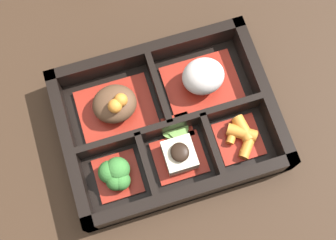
% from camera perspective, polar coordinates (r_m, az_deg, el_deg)
% --- Properties ---
extents(ground_plane, '(3.00, 3.00, 0.00)m').
position_cam_1_polar(ground_plane, '(0.60, 0.00, -0.71)').
color(ground_plane, '#382619').
extents(bento_base, '(0.26, 0.20, 0.01)m').
position_cam_1_polar(bento_base, '(0.60, 0.00, -0.57)').
color(bento_base, black).
rests_on(bento_base, ground_plane).
extents(bento_rim, '(0.26, 0.20, 0.04)m').
position_cam_1_polar(bento_rim, '(0.58, 0.08, -0.34)').
color(bento_rim, black).
rests_on(bento_rim, ground_plane).
extents(bowl_stew, '(0.10, 0.07, 0.05)m').
position_cam_1_polar(bowl_stew, '(0.59, -6.46, 1.81)').
color(bowl_stew, maroon).
rests_on(bowl_stew, bento_base).
extents(bowl_rice, '(0.10, 0.07, 0.05)m').
position_cam_1_polar(bowl_rice, '(0.59, 4.27, 5.11)').
color(bowl_rice, maroon).
rests_on(bowl_rice, bento_base).
extents(bowl_greens, '(0.05, 0.06, 0.04)m').
position_cam_1_polar(bowl_greens, '(0.57, -6.42, -6.63)').
color(bowl_greens, maroon).
rests_on(bowl_greens, bento_base).
extents(bowl_tofu, '(0.06, 0.06, 0.04)m').
position_cam_1_polar(bowl_tofu, '(0.57, 1.35, -4.38)').
color(bowl_tofu, maroon).
rests_on(bowl_tofu, bento_base).
extents(bowl_carrots, '(0.06, 0.06, 0.02)m').
position_cam_1_polar(bowl_carrots, '(0.59, 8.95, -2.03)').
color(bowl_carrots, maroon).
rests_on(bowl_carrots, bento_base).
extents(bowl_pickles, '(0.04, 0.03, 0.01)m').
position_cam_1_polar(bowl_pickles, '(0.59, 1.04, -0.98)').
color(bowl_pickles, maroon).
rests_on(bowl_pickles, bento_base).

